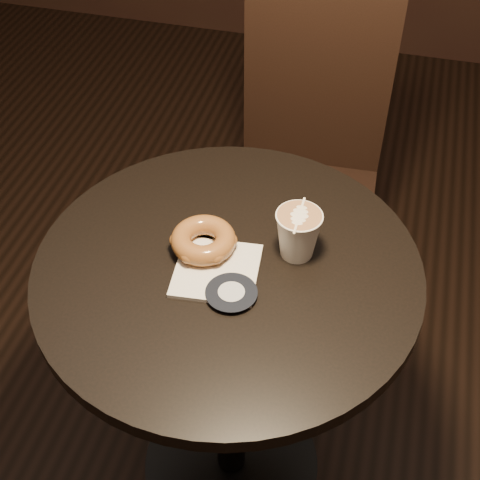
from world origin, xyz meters
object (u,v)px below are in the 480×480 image
(cafe_table, at_px, (229,332))
(chair, at_px, (308,152))
(pastry_bag, at_px, (217,270))
(doughnut, at_px, (203,240))
(latte_cup, at_px, (298,234))

(cafe_table, relative_size, chair, 0.78)
(pastry_bag, bearing_deg, chair, 79.84)
(cafe_table, bearing_deg, doughnut, 157.42)
(cafe_table, xyz_separation_m, latte_cup, (0.11, 0.06, 0.25))
(cafe_table, distance_m, doughnut, 0.23)
(doughnut, bearing_deg, chair, 81.72)
(cafe_table, xyz_separation_m, pastry_bag, (-0.01, -0.02, 0.20))
(latte_cup, bearing_deg, pastry_bag, -146.88)
(pastry_bag, height_order, doughnut, doughnut)
(cafe_table, xyz_separation_m, doughnut, (-0.05, 0.02, 0.23))
(doughnut, bearing_deg, cafe_table, -22.58)
(cafe_table, relative_size, latte_cup, 8.04)
(chair, distance_m, pastry_bag, 0.71)
(latte_cup, bearing_deg, chair, 97.11)
(chair, height_order, doughnut, chair)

